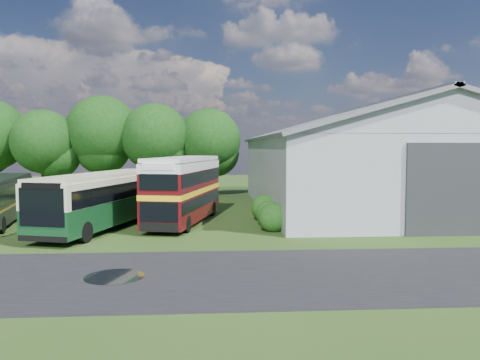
{
  "coord_description": "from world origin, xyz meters",
  "views": [
    {
      "loc": [
        1.98,
        -20.1,
        4.75
      ],
      "look_at": [
        3.84,
        8.0,
        2.78
      ],
      "focal_mm": 35.0,
      "sensor_mm": 36.0,
      "label": 1
    }
  ],
  "objects": [
    {
      "name": "ground",
      "position": [
        0.0,
        0.0,
        0.0
      ],
      "size": [
        120.0,
        120.0,
        0.0
      ],
      "primitive_type": "plane",
      "color": "#1F3811",
      "rests_on": "ground"
    },
    {
      "name": "asphalt_road",
      "position": [
        3.0,
        -3.0,
        0.0
      ],
      "size": [
        60.0,
        8.0,
        0.02
      ],
      "primitive_type": "cube",
      "color": "black",
      "rests_on": "ground"
    },
    {
      "name": "puddle",
      "position": [
        -1.5,
        -3.0,
        0.0
      ],
      "size": [
        2.2,
        2.2,
        0.01
      ],
      "primitive_type": "cylinder",
      "color": "black",
      "rests_on": "ground"
    },
    {
      "name": "storage_shed",
      "position": [
        15.0,
        15.98,
        4.17
      ],
      "size": [
        18.8,
        24.8,
        8.15
      ],
      "color": "gray",
      "rests_on": "ground"
    },
    {
      "name": "tree_left_b",
      "position": [
        -13.0,
        23.5,
        5.25
      ],
      "size": [
        5.78,
        5.78,
        8.16
      ],
      "color": "black",
      "rests_on": "ground"
    },
    {
      "name": "tree_mid",
      "position": [
        -8.0,
        24.8,
        6.18
      ],
      "size": [
        6.8,
        6.8,
        9.6
      ],
      "color": "black",
      "rests_on": "ground"
    },
    {
      "name": "tree_right_a",
      "position": [
        -3.0,
        23.8,
        5.69
      ],
      "size": [
        6.26,
        6.26,
        8.83
      ],
      "color": "black",
      "rests_on": "ground"
    },
    {
      "name": "tree_right_b",
      "position": [
        2.0,
        24.6,
        5.44
      ],
      "size": [
        5.98,
        5.98,
        8.45
      ],
      "color": "black",
      "rests_on": "ground"
    },
    {
      "name": "shrub_front",
      "position": [
        5.6,
        6.0,
        0.0
      ],
      "size": [
        1.7,
        1.7,
        1.7
      ],
      "primitive_type": "sphere",
      "color": "#194714",
      "rests_on": "ground"
    },
    {
      "name": "shrub_mid",
      "position": [
        5.6,
        8.0,
        0.0
      ],
      "size": [
        1.6,
        1.6,
        1.6
      ],
      "primitive_type": "sphere",
      "color": "#194714",
      "rests_on": "ground"
    },
    {
      "name": "shrub_back",
      "position": [
        5.6,
        10.0,
        0.0
      ],
      "size": [
        1.8,
        1.8,
        1.8
      ],
      "primitive_type": "sphere",
      "color": "#194714",
      "rests_on": "ground"
    },
    {
      "name": "bus_green_single",
      "position": [
        -4.21,
        7.69,
        1.73
      ],
      "size": [
        5.83,
        12.06,
        3.24
      ],
      "rotation": [
        0.0,
        0.0,
        -0.28
      ],
      "color": "black",
      "rests_on": "ground"
    },
    {
      "name": "bus_maroon_double",
      "position": [
        0.41,
        9.26,
        2.07
      ],
      "size": [
        4.58,
        9.96,
        4.15
      ],
      "rotation": [
        0.0,
        0.0,
        -0.23
      ],
      "color": "black",
      "rests_on": "ground"
    }
  ]
}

